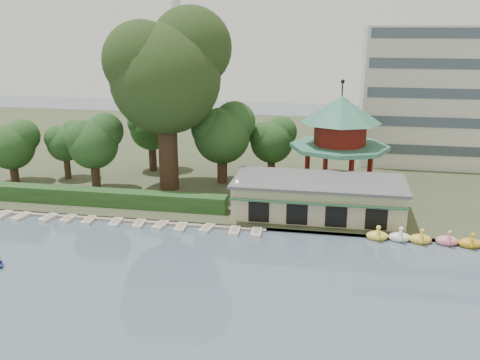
% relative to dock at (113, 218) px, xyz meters
% --- Properties ---
extents(ground_plane, '(220.00, 220.00, 0.00)m').
position_rel_dock_xyz_m(ground_plane, '(12.00, -17.20, -0.12)').
color(ground_plane, slate).
rests_on(ground_plane, ground).
extents(shore, '(220.00, 70.00, 0.40)m').
position_rel_dock_xyz_m(shore, '(12.00, 34.80, 0.08)').
color(shore, '#424930').
rests_on(shore, ground).
extents(embankment, '(220.00, 0.60, 0.30)m').
position_rel_dock_xyz_m(embankment, '(12.00, 0.10, 0.03)').
color(embankment, gray).
rests_on(embankment, ground).
extents(dock, '(34.00, 1.60, 0.24)m').
position_rel_dock_xyz_m(dock, '(0.00, 0.00, 0.00)').
color(dock, gray).
rests_on(dock, ground).
extents(boathouse, '(18.60, 9.39, 3.90)m').
position_rel_dock_xyz_m(boathouse, '(22.00, 4.77, 2.25)').
color(boathouse, '#C7B994').
rests_on(boathouse, shore).
extents(pavilion, '(12.40, 12.40, 13.50)m').
position_rel_dock_xyz_m(pavilion, '(24.00, 14.80, 7.36)').
color(pavilion, '#C7B994').
rests_on(pavilion, shore).
extents(hedge, '(30.00, 2.00, 1.80)m').
position_rel_dock_xyz_m(hedge, '(-3.00, 3.30, 1.18)').
color(hedge, '#274D21').
rests_on(hedge, shore).
extents(lamp_post, '(0.36, 0.36, 4.28)m').
position_rel_dock_xyz_m(lamp_post, '(13.50, 1.80, 3.22)').
color(lamp_post, black).
rests_on(lamp_post, shore).
extents(big_tree, '(14.71, 13.71, 22.41)m').
position_rel_dock_xyz_m(big_tree, '(3.18, 11.02, 15.25)').
color(big_tree, '#3A281C').
rests_on(big_tree, shore).
extents(small_trees, '(39.46, 16.23, 10.63)m').
position_rel_dock_xyz_m(small_trees, '(-0.44, 14.11, 6.37)').
color(small_trees, '#3A281C').
rests_on(small_trees, shore).
extents(swan_boats, '(16.91, 2.18, 1.92)m').
position_rel_dock_xyz_m(swan_boats, '(35.55, -0.61, 0.28)').
color(swan_boats, '#FFEC4A').
rests_on(swan_boats, ground).
extents(moored_rowboats, '(32.37, 2.74, 0.36)m').
position_rel_dock_xyz_m(moored_rowboats, '(0.61, -1.35, 0.06)').
color(moored_rowboats, silver).
rests_on(moored_rowboats, ground).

